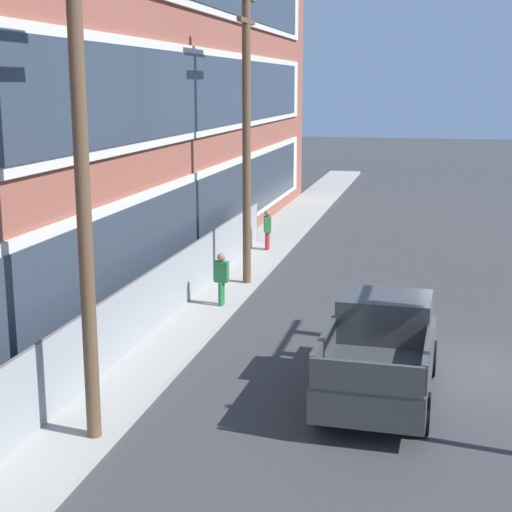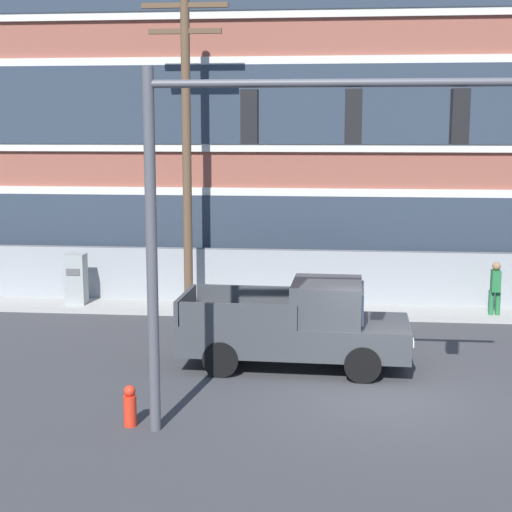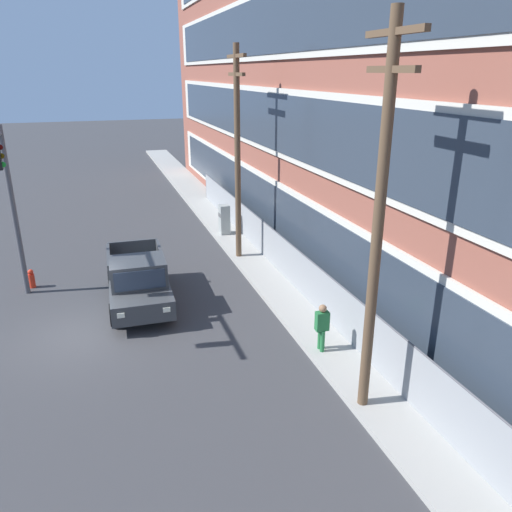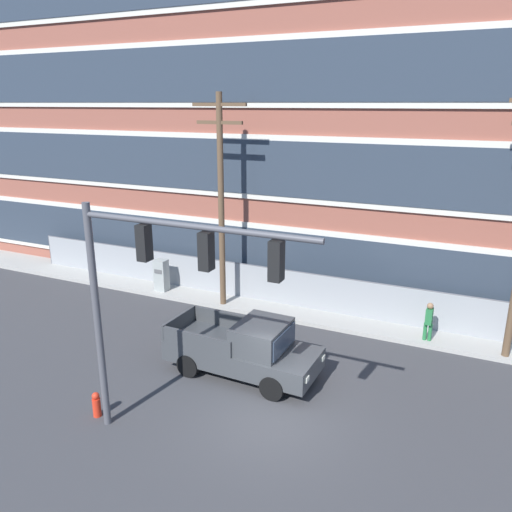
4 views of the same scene
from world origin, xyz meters
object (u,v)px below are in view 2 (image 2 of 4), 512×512
at_px(pickup_truck_dark_grey, 300,326).
at_px(fire_hydrant, 130,406).
at_px(traffic_signal_mast, 265,168).
at_px(electrical_cabinet, 76,281).
at_px(utility_pole_near_corner, 187,139).
at_px(pedestrian_near_cabinet, 495,287).

bearing_deg(pickup_truck_dark_grey, fire_hydrant, -126.55).
relative_size(traffic_signal_mast, fire_hydrant, 8.29).
xyz_separation_m(electrical_cabinet, fire_hydrant, (4.04, -9.08, -0.47)).
bearing_deg(utility_pole_near_corner, traffic_signal_mast, -71.27).
xyz_separation_m(traffic_signal_mast, fire_hydrant, (-2.49, 0.14, -4.37)).
bearing_deg(pickup_truck_dark_grey, utility_pole_near_corner, 125.68).
distance_m(pedestrian_near_cabinet, fire_hydrant, 12.16).
xyz_separation_m(traffic_signal_mast, utility_pole_near_corner, (-3.05, 8.98, 0.37)).
bearing_deg(utility_pole_near_corner, pedestrian_near_cabinet, 0.34).
bearing_deg(pickup_truck_dark_grey, traffic_signal_mast, -96.28).
xyz_separation_m(traffic_signal_mast, electrical_cabinet, (-6.54, 9.22, -3.90)).
relative_size(traffic_signal_mast, utility_pole_near_corner, 0.70).
relative_size(utility_pole_near_corner, pedestrian_near_cabinet, 5.50).
bearing_deg(pedestrian_near_cabinet, traffic_signal_mast, -122.61).
height_order(pickup_truck_dark_grey, pedestrian_near_cabinet, pickup_truck_dark_grey).
distance_m(traffic_signal_mast, fire_hydrant, 5.03).
height_order(pickup_truck_dark_grey, utility_pole_near_corner, utility_pole_near_corner).
distance_m(utility_pole_near_corner, fire_hydrant, 10.05).
xyz_separation_m(pickup_truck_dark_grey, fire_hydrant, (-2.95, -3.97, -0.57)).
distance_m(utility_pole_near_corner, electrical_cabinet, 5.52).
bearing_deg(electrical_cabinet, pedestrian_near_cabinet, -0.86).
bearing_deg(traffic_signal_mast, pedestrian_near_cabinet, 57.39).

